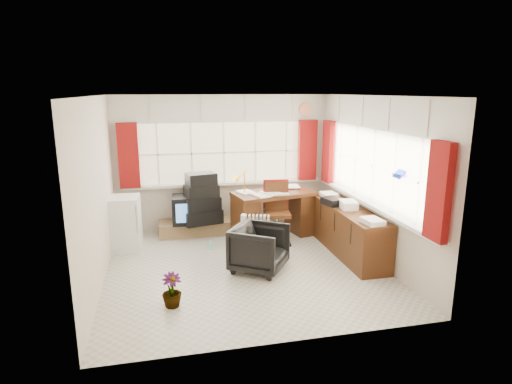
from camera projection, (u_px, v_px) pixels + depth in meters
ground at (246, 267)px, 6.37m from camera, size 4.00×4.00×0.00m
room_walls at (245, 168)px, 6.02m from camera, size 4.00×4.00×4.00m
window_back at (225, 180)px, 8.00m from camera, size 3.70×0.12×3.60m
window_right at (369, 199)px, 6.57m from camera, size 0.12×3.70×3.60m
curtains at (289, 159)px, 7.11m from camera, size 3.83×3.83×1.15m
overhead_cabinets at (292, 111)px, 6.99m from camera, size 3.98×3.98×0.48m
desk at (274, 212)px, 7.65m from camera, size 1.53×0.96×0.86m
desk_lamp at (244, 177)px, 7.38m from camera, size 0.18×0.16×0.42m
task_chair at (276, 209)px, 7.39m from camera, size 0.51×0.53×1.07m
office_chair at (259, 248)px, 6.20m from camera, size 1.02×1.01×0.68m
radiator at (257, 237)px, 6.97m from camera, size 0.44×0.29×0.61m
credenza at (349, 230)px, 6.84m from camera, size 0.50×2.00×0.85m
file_tray at (333, 201)px, 6.98m from camera, size 0.33×0.39×0.11m
tv_bench at (198, 227)px, 7.86m from camera, size 1.40×0.50×0.25m
crt_tv at (188, 209)px, 7.65m from camera, size 0.57×0.54×0.49m
hifi_stack at (202, 201)px, 7.60m from camera, size 0.75×0.57×0.91m
mini_fridge at (124, 223)px, 7.02m from camera, size 0.56×0.57×0.89m
spray_bottle_a at (246, 240)px, 7.14m from camera, size 0.11×0.12×0.26m
spray_bottle_b at (210, 244)px, 7.08m from camera, size 0.11×0.11×0.17m
flower_vase at (172, 290)px, 5.17m from camera, size 0.29×0.29×0.42m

